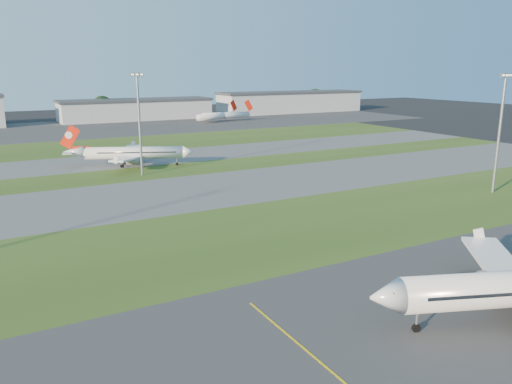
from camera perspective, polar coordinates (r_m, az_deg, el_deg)
grass_strip_a at (r=76.63m, az=-11.86°, el=-6.76°), size 300.00×34.00×0.01m
taxiway_a at (r=107.32m, az=-17.10°, el=-1.13°), size 300.00×32.00×0.01m
grass_strip_b at (r=131.31m, az=-19.39°, el=1.35°), size 300.00×18.00×0.01m
taxiway_b at (r=152.70m, az=-20.81°, el=2.89°), size 300.00×26.00×0.01m
grass_strip_c at (r=185.04m, az=-22.33°, el=4.52°), size 300.00×40.00×0.01m
apron_far at (r=244.30m, az=-24.07°, el=6.37°), size 400.00×80.00×0.01m
airliner_taxiing at (r=144.91m, az=-13.86°, el=4.33°), size 31.62×26.92×10.56m
mini_jet_near at (r=262.35m, az=-4.52°, el=8.67°), size 27.48×11.86×9.48m
mini_jet_far at (r=266.51m, az=-3.40°, el=8.77°), size 28.63×5.48×9.48m
light_mast_centre at (r=130.39m, az=-13.21°, el=8.28°), size 3.20×0.70×25.80m
light_mast_east at (r=120.53m, az=26.13°, el=6.83°), size 3.20×0.70×25.80m
hangar_east at (r=282.98m, az=-13.51°, el=9.19°), size 81.60×23.00×11.20m
hangar_far_east at (r=324.13m, az=4.02°, el=10.24°), size 96.90×23.00×13.20m
tree_mid_east at (r=292.94m, az=-17.13°, el=9.34°), size 11.55×11.55×12.60m
tree_east at (r=315.18m, az=-3.41°, el=10.07°), size 10.45×10.45×11.40m
tree_far_east at (r=354.11m, az=6.75°, el=10.62°), size 12.65×12.65×13.80m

